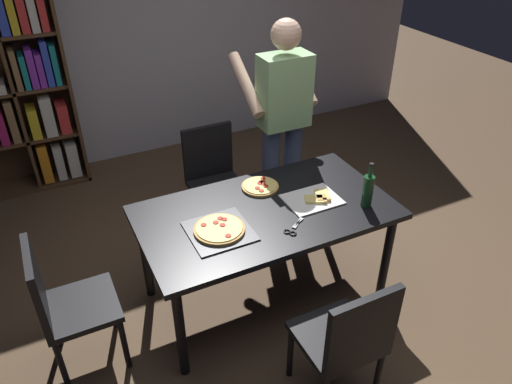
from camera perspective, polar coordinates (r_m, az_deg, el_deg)
The scene contains 12 objects.
ground_plane at distance 3.64m, azimuth 1.07°, elevation -11.79°, with size 12.00×12.00×0.00m, color brown.
back_wall at distance 5.17m, azimuth -12.83°, elevation 19.22°, with size 6.40×0.10×2.80m, color #BCB7C6.
dining_table at distance 3.20m, azimuth 1.19°, elevation -3.18°, with size 1.65×0.91×0.75m.
chair_near_camera at distance 2.73m, azimuth 10.59°, elevation -16.46°, with size 0.42×0.42×0.90m.
chair_far_side at distance 4.01m, azimuth -5.00°, elevation 2.07°, with size 0.42×0.42×0.90m.
chair_left_end at distance 3.08m, azimuth -21.64°, elevation -11.83°, with size 0.42×0.42×0.90m.
person_serving_pizza at distance 3.80m, azimuth 3.10°, elevation 8.60°, with size 0.55×0.54×1.75m.
pepperoni_pizza_on_tray at distance 2.97m, azimuth -4.31°, elevation -4.42°, with size 0.37×0.37×0.04m.
pizza_slices_on_towel at distance 3.27m, azimuth 6.88°, elevation -0.80°, with size 0.36×0.28×0.03m.
wine_bottle at distance 3.21m, azimuth 12.94°, elevation 0.22°, with size 0.07×0.07×0.32m.
kitchen_scissors at distance 2.99m, azimuth 4.34°, elevation -4.33°, with size 0.19×0.15×0.01m.
second_pizza_plain at distance 3.37m, azimuth 0.48°, elevation 0.67°, with size 0.26×0.26×0.03m.
Camera 1 is at (-1.20, -2.29, 2.57)m, focal length 34.22 mm.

